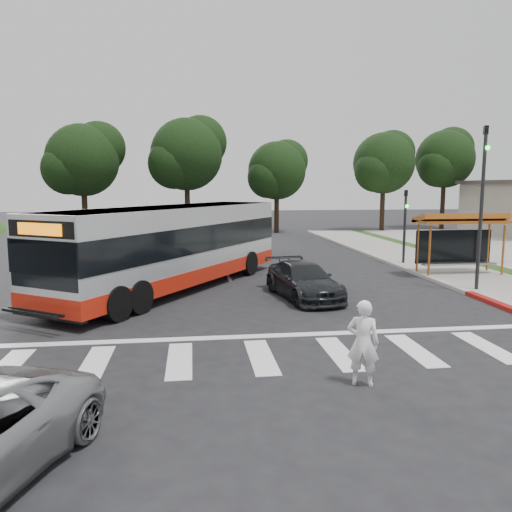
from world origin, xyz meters
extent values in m
plane|color=black|center=(0.00, 0.00, 0.00)|extent=(140.00, 140.00, 0.00)
cube|color=gray|center=(11.00, 8.00, 0.06)|extent=(4.00, 40.00, 0.12)
cube|color=#9E9991|center=(9.00, 8.00, 0.07)|extent=(0.30, 40.00, 0.15)
cube|color=silver|center=(0.00, -5.00, 0.01)|extent=(18.00, 2.60, 0.01)
cylinder|color=#9D511A|center=(9.00, 4.40, 1.27)|extent=(0.10, 0.10, 2.30)
cylinder|color=#9D511A|center=(12.60, 4.40, 1.27)|extent=(0.10, 0.10, 2.30)
cylinder|color=#9D511A|center=(9.00, 5.60, 1.27)|extent=(0.10, 0.10, 2.30)
cylinder|color=#9D511A|center=(12.60, 5.60, 1.27)|extent=(0.10, 0.10, 2.30)
cube|color=#9D511A|center=(10.80, 5.00, 2.57)|extent=(4.20, 1.60, 0.12)
cube|color=#9D511A|center=(10.80, 5.05, 2.72)|extent=(4.20, 1.32, 0.51)
cube|color=black|center=(10.80, 5.60, 1.32)|extent=(3.80, 0.06, 1.60)
cube|color=gray|center=(10.80, 5.00, 0.57)|extent=(3.60, 0.40, 0.08)
cylinder|color=black|center=(9.60, 1.50, 3.25)|extent=(0.14, 0.14, 6.50)
imported|color=black|center=(9.60, 1.50, 6.00)|extent=(0.16, 0.20, 1.00)
sphere|color=#19E533|center=(9.60, 1.32, 5.65)|extent=(0.18, 0.18, 0.18)
cylinder|color=black|center=(9.60, 8.50, 2.00)|extent=(0.14, 0.14, 4.00)
imported|color=black|center=(9.60, 8.50, 3.50)|extent=(0.16, 0.20, 1.00)
sphere|color=#19E533|center=(9.60, 8.32, 3.15)|extent=(0.18, 0.18, 0.18)
cylinder|color=black|center=(16.00, 28.00, 2.30)|extent=(0.44, 0.44, 4.40)
sphere|color=black|center=(16.00, 28.00, 6.30)|extent=(5.60, 5.60, 5.60)
sphere|color=black|center=(17.12, 28.84, 7.30)|extent=(4.20, 4.20, 4.20)
sphere|color=black|center=(15.02, 27.30, 5.60)|extent=(3.92, 3.92, 3.92)
cylinder|color=black|center=(23.00, 30.00, 2.42)|extent=(0.44, 0.44, 4.84)
sphere|color=black|center=(23.00, 30.00, 6.82)|extent=(5.60, 5.60, 5.60)
sphere|color=black|center=(24.12, 30.84, 7.92)|extent=(4.20, 4.20, 4.20)
sphere|color=black|center=(22.02, 29.30, 6.05)|extent=(3.92, 3.92, 3.92)
cylinder|color=black|center=(-2.00, 26.00, 2.42)|extent=(0.44, 0.44, 4.84)
sphere|color=black|center=(-2.00, 26.00, 6.82)|extent=(6.00, 6.00, 6.00)
sphere|color=black|center=(-0.80, 26.90, 7.92)|extent=(4.50, 4.50, 4.50)
sphere|color=black|center=(-3.05, 25.25, 6.05)|extent=(4.20, 4.20, 4.20)
cylinder|color=black|center=(6.00, 28.00, 1.98)|extent=(0.44, 0.44, 3.96)
sphere|color=black|center=(6.00, 28.00, 5.58)|extent=(5.20, 5.20, 5.20)
sphere|color=black|center=(7.04, 28.78, 6.48)|extent=(3.90, 3.90, 3.90)
sphere|color=black|center=(5.09, 27.35, 4.95)|extent=(3.64, 3.64, 3.64)
cylinder|color=black|center=(-10.00, 24.00, 2.20)|extent=(0.44, 0.44, 4.40)
sphere|color=black|center=(-10.00, 24.00, 6.20)|extent=(5.60, 5.60, 5.60)
sphere|color=black|center=(-8.88, 24.84, 7.20)|extent=(4.20, 4.20, 4.20)
sphere|color=black|center=(-10.98, 23.30, 5.50)|extent=(3.92, 3.92, 3.92)
imported|color=white|center=(1.89, -7.00, 0.92)|extent=(0.80, 0.68, 1.85)
imported|color=black|center=(2.50, 1.37, 0.67)|extent=(2.62, 4.85, 1.34)
camera|label=1|loc=(-1.64, -16.77, 4.19)|focal=35.00mm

